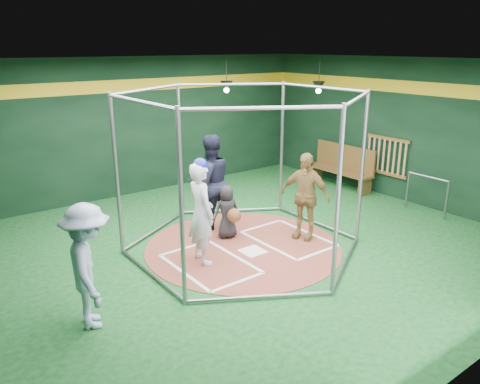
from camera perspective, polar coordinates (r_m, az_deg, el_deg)
room_shell at (r=8.63m, az=0.37°, el=4.00°), size 10.10×9.10×3.53m
clay_disc at (r=9.19m, az=0.38°, el=-6.67°), size 3.80×3.80×0.01m
home_plate at (r=8.97m, az=1.55°, el=-7.22°), size 0.43×0.43×0.01m
batter_box_left at (r=8.50m, az=-3.73°, el=-8.72°), size 1.17×1.77×0.01m
batter_box_right at (r=9.58m, az=5.83°, el=-5.66°), size 1.17×1.77×0.01m
batting_cage at (r=8.68m, az=0.40°, el=2.36°), size 4.05×4.67×3.00m
bat_rack at (r=12.56m, az=17.41°, el=4.21°), size 0.07×1.25×0.98m
pendant_lamp_near at (r=12.63m, az=-1.66°, el=12.84°), size 0.34×0.34×0.90m
pendant_lamp_far at (r=12.60m, az=9.57°, el=12.61°), size 0.34×0.34×0.90m
batter_figure at (r=8.26m, az=-4.76°, el=-2.41°), size 0.51×0.72×1.92m
visitor_leopard at (r=9.40m, az=7.89°, el=-0.48°), size 0.81×1.12×1.76m
catcher_figure at (r=9.41m, az=-1.54°, el=-2.45°), size 0.60×0.62×1.09m
umpire at (r=9.84m, az=-3.68°, el=1.23°), size 1.07×0.88×2.01m
bystander_blue at (r=6.76m, az=-17.98°, el=-8.62°), size 0.94×1.29×1.79m
dugout_bench at (r=13.15m, az=12.32°, el=3.15°), size 0.47×2.00×1.17m
steel_railing at (r=11.60m, az=21.84°, el=0.40°), size 0.05×1.05×0.91m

